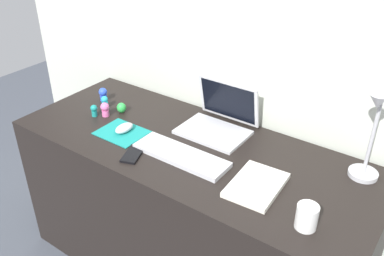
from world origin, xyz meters
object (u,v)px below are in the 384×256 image
toy_figurine_green (121,108)px  toy_figurine_pink (105,109)px  toy_figurine_blue (103,94)px  toy_figurine_teal (94,110)px  keyboard (181,155)px  toy_figurine_cyan (105,102)px  laptop (220,118)px  mouse (124,128)px  cell_phone (133,154)px  notebook_pad (256,185)px  desk_lamp (370,140)px  coffee_mug (307,217)px

toy_figurine_green → toy_figurine_pink: (-0.04, -0.07, 0.01)m
toy_figurine_blue → toy_figurine_teal: toy_figurine_blue is taller
keyboard → toy_figurine_cyan: bearing=166.9°
toy_figurine_blue → toy_figurine_green: bearing=-13.3°
laptop → mouse: 0.43m
cell_phone → toy_figurine_cyan: toy_figurine_cyan is taller
laptop → mouse: laptop is taller
laptop → notebook_pad: (0.34, -0.28, -0.04)m
desk_lamp → keyboard: bearing=-156.5°
cell_phone → desk_lamp: (0.81, 0.38, 0.17)m
desk_lamp → toy_figurine_pink: (-1.14, -0.20, -0.14)m
mouse → coffee_mug: bearing=-6.3°
desk_lamp → toy_figurine_cyan: (-1.20, -0.14, -0.14)m
coffee_mug → toy_figurine_pink: coffee_mug is taller
laptop → toy_figurine_blue: 0.64m
toy_figurine_teal → toy_figurine_pink: (0.04, 0.03, 0.01)m
coffee_mug → notebook_pad: bearing=158.2°
laptop → toy_figurine_blue: (-0.63, -0.10, -0.02)m
desk_lamp → toy_figurine_teal: desk_lamp is taller
toy_figurine_blue → toy_figurine_teal: 0.17m
cell_phone → desk_lamp: size_ratio=0.35×
coffee_mug → toy_figurine_cyan: 1.15m
desk_lamp → toy_figurine_blue: bearing=-175.8°
toy_figurine_teal → toy_figurine_pink: 0.05m
laptop → toy_figurine_teal: laptop is taller
coffee_mug → toy_figurine_blue: size_ratio=1.23×
cell_phone → notebook_pad: 0.52m
cell_phone → toy_figurine_pink: (-0.34, 0.17, 0.03)m
cell_phone → coffee_mug: coffee_mug is taller
toy_figurine_green → toy_figurine_cyan: toy_figurine_cyan is taller
coffee_mug → toy_figurine_pink: 1.08m
notebook_pad → toy_figurine_teal: 0.89m
cell_phone → keyboard: bearing=10.5°
laptop → toy_figurine_cyan: size_ratio=4.89×
keyboard → desk_lamp: desk_lamp is taller
keyboard → toy_figurine_teal: (-0.55, 0.04, 0.02)m
coffee_mug → toy_figurine_cyan: (-1.13, 0.22, -0.01)m
cell_phone → laptop: bearing=45.8°
laptop → keyboard: laptop is taller
laptop → toy_figurine_teal: size_ratio=5.17×
toy_figurine_teal → toy_figurine_green: bearing=52.4°
mouse → notebook_pad: (0.67, -0.01, -0.01)m
cell_phone → coffee_mug: (0.73, 0.02, 0.04)m
desk_lamp → toy_figurine_blue: (-1.27, -0.09, -0.14)m
mouse → notebook_pad: mouse is taller
cell_phone → toy_figurine_teal: 0.40m
keyboard → laptop: bearing=89.4°
toy_figurine_green → keyboard: bearing=-17.1°
keyboard → mouse: bearing=177.7°
keyboard → toy_figurine_pink: (-0.50, 0.07, 0.03)m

